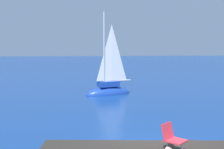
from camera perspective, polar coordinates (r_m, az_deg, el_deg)
sailboat_near at (r=22.26m, az=-0.68°, el=-2.95°), size 3.77×2.34×6.79m
beach_chair at (r=8.51m, az=11.58°, el=-11.74°), size 0.76×0.76×0.80m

